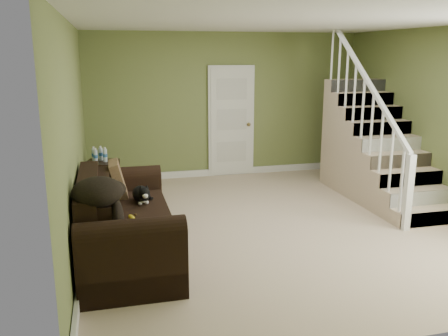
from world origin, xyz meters
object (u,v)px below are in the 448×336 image
sofa (122,226)px  side_table (102,178)px  banana (132,218)px  cat (141,194)px

sofa → side_table: size_ratio=2.88×
banana → sofa: bearing=97.8°
side_table → banana: side_table is taller
side_table → banana: (0.32, -2.65, 0.23)m
sofa → cat: bearing=55.5°
side_table → cat: 2.10m
side_table → banana: 2.68m
cat → banana: 0.65m
side_table → cat: side_table is taller
side_table → cat: (0.47, -2.02, 0.30)m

